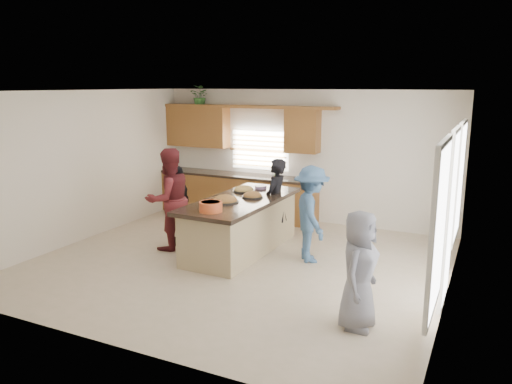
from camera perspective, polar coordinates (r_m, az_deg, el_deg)
The scene contains 18 objects.
floor at distance 8.38m, azimuth -2.08°, elevation -8.06°, with size 6.50×6.50×0.00m, color beige.
room_shell at distance 7.92m, azimuth -2.19°, elevation 4.95°, with size 6.52×6.02×2.81m.
back_cabinetry at distance 11.14m, azimuth -2.27°, elevation 1.91°, with size 4.08×0.66×2.46m.
right_wall_glazing at distance 7.00m, azimuth 21.30°, elevation -1.49°, with size 0.06×4.00×2.25m.
island at distance 8.81m, azimuth -1.72°, elevation -3.94°, with size 1.21×2.72×0.95m.
platter_front at distance 8.44m, azimuth -3.56°, elevation -0.98°, with size 0.46×0.46×0.19m.
platter_mid at distance 8.78m, azimuth -0.41°, elevation -0.44°, with size 0.37×0.37×0.15m.
platter_back at distance 9.28m, azimuth -1.38°, elevation 0.24°, with size 0.40×0.40×0.16m.
salad_bowl at distance 7.82m, azimuth -5.19°, elevation -1.62°, with size 0.36×0.36×0.16m.
clear_cup at distance 7.74m, azimuth -2.32°, elevation -1.97°, with size 0.08×0.08×0.11m, color white.
plate_stack at distance 9.54m, azimuth 0.53°, elevation 0.57°, with size 0.23×0.23×0.05m, color #B494D7.
flower_vase at distance 9.69m, azimuth 2.19°, elevation 2.03°, with size 0.14×0.14×0.43m.
potted_plant at distance 11.51m, azimuth -6.37°, elevation 10.82°, with size 0.43×0.37×0.48m, color #366D2B.
woman_left_back at distance 9.21m, azimuth 2.25°, elevation -1.04°, with size 0.58×0.38×1.58m, color black.
woman_left_mid at distance 8.95m, azimuth -9.92°, elevation -0.83°, with size 0.88×0.69×1.82m, color maroon.
woman_left_front at distance 9.23m, azimuth -8.85°, elevation -1.49°, with size 0.87×0.36×1.48m, color black.
woman_right_back at distance 8.28m, azimuth 6.34°, elevation -2.53°, with size 1.04×0.60×1.61m, color #365577.
woman_right_front at distance 6.14m, azimuth 11.69°, elevation -8.74°, with size 0.71×0.46×1.46m, color slate.
Camera 1 is at (3.67, -6.95, 2.90)m, focal length 35.00 mm.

